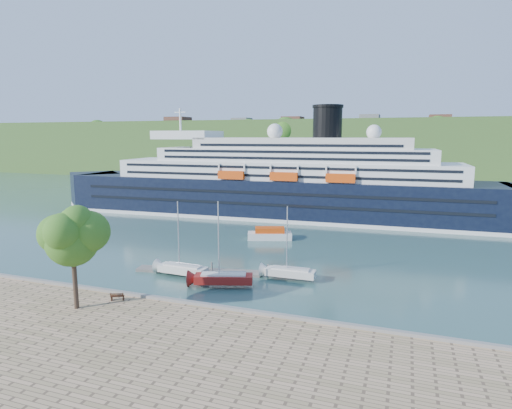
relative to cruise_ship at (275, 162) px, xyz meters
The scene contains 11 objects.
ground 54.98m from the cruise_ship, 87.13° to the right, with size 400.00×400.00×0.00m, color #2E5251.
far_hillside 91.47m from the cruise_ship, 88.32° to the left, with size 400.00×50.00×24.00m, color #3A5D25.
quay_coping 54.94m from the cruise_ship, 87.14° to the right, with size 220.00×0.50×0.30m, color slate.
cruise_ship is the anchor object (origin of this frame).
park_bench 56.40m from the cruise_ship, 89.98° to the right, with size 1.43×0.59×0.92m, color #482614, non-canonical shape.
promenade_tree 58.75m from the cruise_ship, 92.43° to the right, with size 6.75×6.75×11.18m, color #2C651A, non-canonical shape.
floating_pontoon 43.41m from the cruise_ship, 86.85° to the right, with size 16.57×2.03×0.37m, color slate, non-canonical shape.
sailboat_white_near 44.52m from the cruise_ship, 88.40° to the right, with size 7.18×1.99×9.27m, color silver, non-canonical shape.
sailboat_red 46.77m from the cruise_ship, 80.48° to the right, with size 7.61×2.11×9.83m, color maroon, non-canonical shape.
sailboat_white_far 43.65m from the cruise_ship, 70.31° to the right, with size 6.87×1.91×8.88m, color silver, non-canonical shape.
tender_launch 24.50m from the cruise_ship, 75.10° to the right, with size 7.66×2.62×2.12m, color #DC440C, non-canonical shape.
Camera 1 is at (24.83, -36.67, 17.79)m, focal length 30.00 mm.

